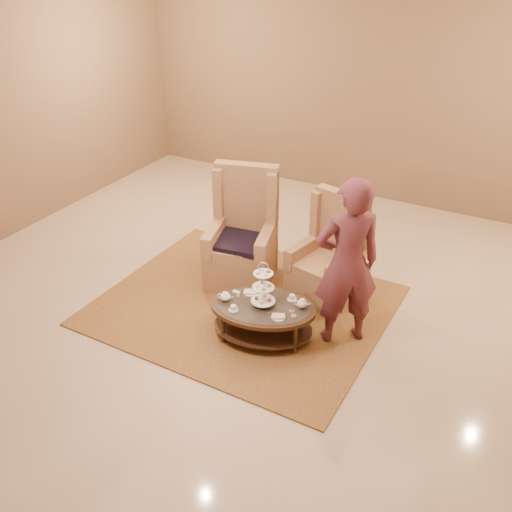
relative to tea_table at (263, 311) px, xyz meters
The scene contains 8 objects.
ground 0.46m from the tea_table, 152.23° to the left, with size 8.00×8.00×0.00m, color tan.
ceiling 0.46m from the tea_table, 152.23° to the left, with size 8.00×8.00×0.02m, color white.
wall_back 4.39m from the tea_table, 93.86° to the left, with size 8.00×0.04×3.50m, color brown.
rug 0.70m from the tea_table, 139.46° to the left, with size 3.22×2.70×0.02m.
tea_table is the anchor object (origin of this frame).
armchair_left 1.25m from the tea_table, 129.38° to the left, with size 0.95×0.97×1.43m.
armchair_right 1.15m from the tea_table, 75.58° to the left, with size 0.81×0.83×1.26m.
person 1.02m from the tea_table, 27.26° to the left, with size 0.81×0.77×1.86m.
Camera 1 is at (2.55, -4.48, 3.84)m, focal length 40.00 mm.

